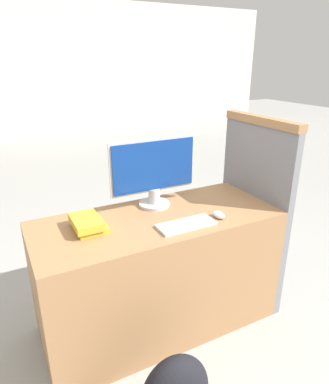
{
  "coord_description": "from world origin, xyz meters",
  "views": [
    {
      "loc": [
        -0.8,
        -1.32,
        1.64
      ],
      "look_at": [
        0.03,
        0.28,
        0.93
      ],
      "focal_mm": 32.0,
      "sensor_mm": 36.0,
      "label": 1
    }
  ],
  "objects_px": {
    "monitor": "(154,171)",
    "book_stack": "(88,224)",
    "mouse": "(219,215)",
    "keyboard": "(186,225)"
  },
  "relations": [
    {
      "from": "keyboard",
      "to": "monitor",
      "type": "bearing_deg",
      "value": 95.88
    },
    {
      "from": "monitor",
      "to": "book_stack",
      "type": "distance_m",
      "value": 0.52
    },
    {
      "from": "book_stack",
      "to": "monitor",
      "type": "bearing_deg",
      "value": 15.8
    },
    {
      "from": "mouse",
      "to": "book_stack",
      "type": "xyz_separation_m",
      "value": [
        -0.72,
        0.21,
        0.02
      ]
    },
    {
      "from": "mouse",
      "to": "keyboard",
      "type": "bearing_deg",
      "value": -179.39
    },
    {
      "from": "keyboard",
      "to": "mouse",
      "type": "distance_m",
      "value": 0.22
    },
    {
      "from": "monitor",
      "to": "book_stack",
      "type": "relative_size",
      "value": 2.5
    },
    {
      "from": "monitor",
      "to": "mouse",
      "type": "height_order",
      "value": "monitor"
    },
    {
      "from": "keyboard",
      "to": "book_stack",
      "type": "bearing_deg",
      "value": 157.3
    },
    {
      "from": "monitor",
      "to": "mouse",
      "type": "xyz_separation_m",
      "value": [
        0.26,
        -0.34,
        -0.21
      ]
    }
  ]
}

